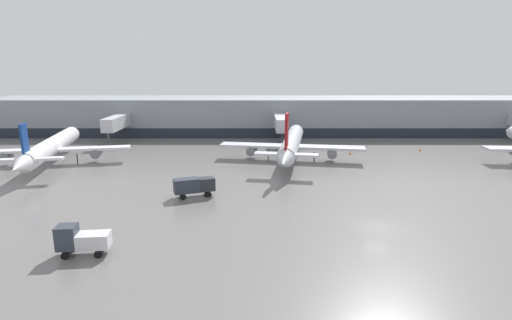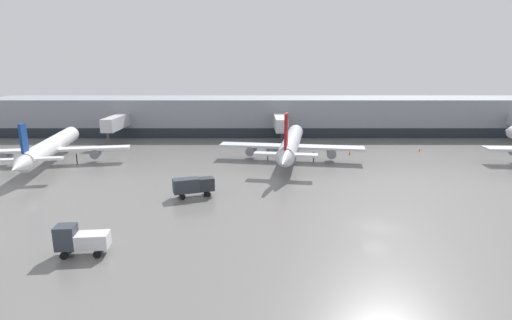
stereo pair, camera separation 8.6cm
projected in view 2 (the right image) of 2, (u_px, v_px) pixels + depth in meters
The scene contains 8 objects.
ground_plane at pixel (377, 227), 42.91m from camera, with size 320.00×320.00×0.00m, color slate.
terminal_building at pixel (307, 115), 102.04m from camera, with size 160.00×28.47×9.00m.
parked_jet_0 at pixel (291, 144), 72.35m from camera, with size 26.26×32.85×9.90m.
parked_jet_1 at pixel (51, 147), 69.75m from camera, with size 26.42×33.53×8.75m.
service_truck_0 at pixel (81, 239), 36.27m from camera, with size 4.74×2.15×2.89m.
service_truck_1 at pixel (194, 185), 52.49m from camera, with size 5.58×3.35×2.56m.
traffic_cone_0 at pixel (420, 150), 80.72m from camera, with size 0.39×0.39×0.60m.
traffic_cone_1 at pixel (350, 153), 77.76m from camera, with size 0.39×0.39×0.79m.
Camera 2 is at (-12.98, -40.12, 16.90)m, focal length 28.00 mm.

